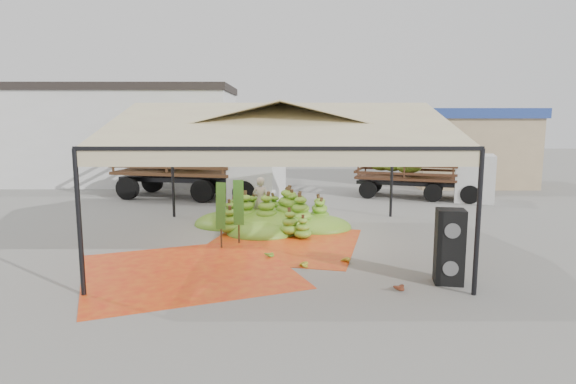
{
  "coord_description": "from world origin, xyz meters",
  "views": [
    {
      "loc": [
        0.15,
        -13.43,
        3.57
      ],
      "look_at": [
        0.2,
        1.5,
        1.3
      ],
      "focal_mm": 30.0,
      "sensor_mm": 36.0,
      "label": 1
    }
  ],
  "objects_px": {
    "banana_heap": "(275,209)",
    "vendor": "(261,201)",
    "speaker_stack": "(449,247)",
    "truck_left": "(205,163)",
    "truck_right": "(429,171)"
  },
  "relations": [
    {
      "from": "vendor",
      "to": "truck_right",
      "type": "distance_m",
      "value": 9.08
    },
    {
      "from": "truck_right",
      "to": "truck_left",
      "type": "bearing_deg",
      "value": -161.87
    },
    {
      "from": "banana_heap",
      "to": "vendor",
      "type": "height_order",
      "value": "vendor"
    },
    {
      "from": "speaker_stack",
      "to": "vendor",
      "type": "distance_m",
      "value": 7.48
    },
    {
      "from": "speaker_stack",
      "to": "truck_left",
      "type": "xyz_separation_m",
      "value": [
        -7.22,
        11.5,
        0.76
      ]
    },
    {
      "from": "banana_heap",
      "to": "vendor",
      "type": "bearing_deg",
      "value": 142.62
    },
    {
      "from": "banana_heap",
      "to": "vendor",
      "type": "distance_m",
      "value": 0.65
    },
    {
      "from": "banana_heap",
      "to": "truck_right",
      "type": "height_order",
      "value": "truck_right"
    },
    {
      "from": "speaker_stack",
      "to": "banana_heap",
      "type": "bearing_deg",
      "value": 134.48
    },
    {
      "from": "speaker_stack",
      "to": "truck_left",
      "type": "relative_size",
      "value": 0.21
    },
    {
      "from": "speaker_stack",
      "to": "truck_right",
      "type": "relative_size",
      "value": 0.26
    },
    {
      "from": "speaker_stack",
      "to": "truck_left",
      "type": "bearing_deg",
      "value": 131.73
    },
    {
      "from": "truck_right",
      "to": "banana_heap",
      "type": "bearing_deg",
      "value": -121.15
    },
    {
      "from": "banana_heap",
      "to": "truck_left",
      "type": "xyz_separation_m",
      "value": [
        -3.28,
        5.85,
        1.0
      ]
    },
    {
      "from": "banana_heap",
      "to": "truck_right",
      "type": "relative_size",
      "value": 0.88
    }
  ]
}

